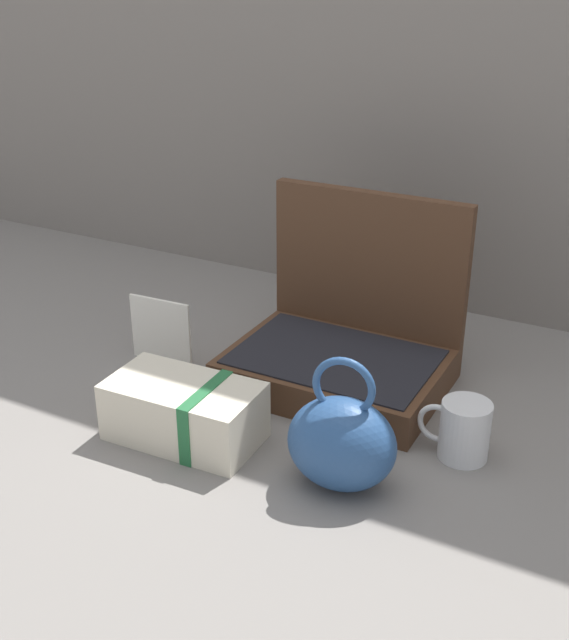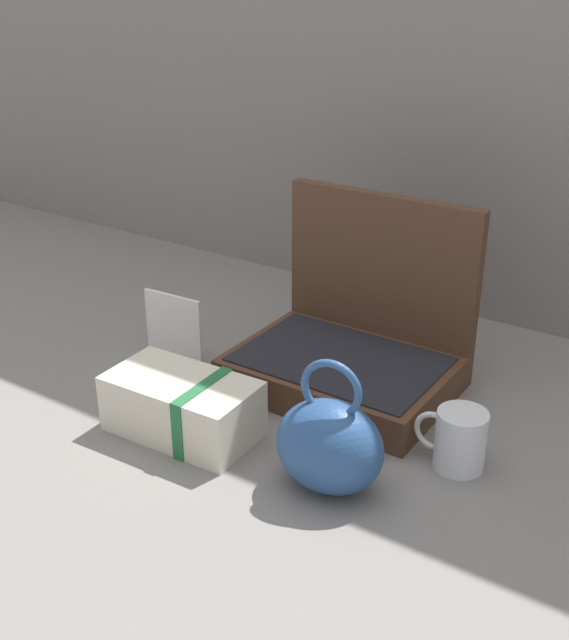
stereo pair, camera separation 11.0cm
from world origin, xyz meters
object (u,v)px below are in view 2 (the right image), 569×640
Objects in this scene: open_suitcase at (353,344)px; info_card_left at (174,326)px; teal_pouch_handbag at (330,445)px; cream_toiletry_bag at (184,407)px; coffee_mug at (459,439)px.

open_suitcase reaches higher than info_card_left.
cream_toiletry_bag is (-0.27, -0.00, -0.03)m from teal_pouch_handbag.
teal_pouch_handbag is 0.21m from coffee_mug.
open_suitcase is 3.26× the size of coffee_mug.
teal_pouch_handbag is at bearing -66.74° from open_suitcase.
info_card_left is at bearing -162.45° from open_suitcase.
info_card_left is at bearing 134.27° from cream_toiletry_bag.
teal_pouch_handbag is 0.86× the size of cream_toiletry_bag.
teal_pouch_handbag reaches higher than coffee_mug.
info_card_left reaches higher than cream_toiletry_bag.
teal_pouch_handbag is at bearing -25.93° from info_card_left.
open_suitcase is 0.35m from info_card_left.
open_suitcase is at bearing 65.02° from cream_toiletry_bag.
cream_toiletry_bag is at bearing -158.55° from coffee_mug.
teal_pouch_handbag is 1.84× the size of coffee_mug.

